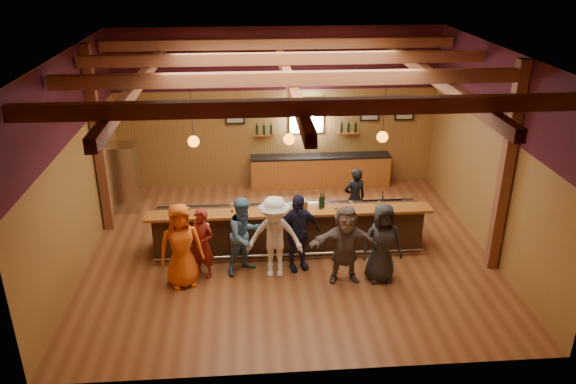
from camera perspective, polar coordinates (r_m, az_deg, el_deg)
name	(u,v)px	position (r m, az deg, el deg)	size (l,w,h in m)	color
room	(289,115)	(11.78, 0.09, 7.85)	(9.04, 9.00, 4.52)	brown
bar_counter	(289,228)	(12.86, 0.13, -3.65)	(6.30, 1.07, 1.11)	black
back_bar_cabinet	(320,171)	(16.24, 3.30, 2.15)	(4.00, 0.52, 0.95)	brown
window	(306,116)	(15.90, 1.88, 7.69)	(0.95, 0.09, 0.95)	silver
framed_pictures	(337,114)	(15.99, 5.01, 7.90)	(5.35, 0.05, 0.45)	black
wine_shelves	(306,132)	(15.96, 1.89, 6.15)	(3.00, 0.18, 0.30)	brown
pendant_lights	(289,139)	(11.87, 0.11, 5.43)	(4.24, 0.24, 1.37)	black
stainless_fridge	(125,177)	(15.25, -16.25, 1.44)	(0.70, 0.70, 1.80)	silver
customer_orange	(181,246)	(11.55, -10.81, -5.36)	(0.88, 0.57, 1.81)	orange
customer_redvest	(202,243)	(11.82, -8.69, -5.19)	(0.56, 0.37, 1.55)	maroon
customer_denim	(245,236)	(11.85, -4.43, -4.43)	(0.83, 0.65, 1.71)	teal
customer_white	(275,237)	(11.66, -1.36, -4.60)	(1.17, 0.67, 1.81)	white
customer_navy	(297,232)	(11.91, 0.93, -4.12)	(1.02, 0.43, 1.74)	#1D1C39
customer_brown	(345,244)	(11.57, 5.84, -5.28)	(1.58, 0.50, 1.70)	#665851
customer_dark	(382,243)	(11.69, 9.53, -5.14)	(0.84, 0.55, 1.72)	#242426
bartender	(355,198)	(13.84, 6.78, -0.61)	(0.56, 0.37, 1.54)	black
ice_bucket	(303,205)	(12.28, 1.52, -1.36)	(0.22, 0.22, 0.24)	brown
bottle_a	(321,202)	(12.37, 3.35, -1.06)	(0.08, 0.08, 0.38)	black
bottle_b	(323,202)	(12.44, 3.59, -0.97)	(0.08, 0.08, 0.35)	black
glass_a	(171,209)	(12.40, -11.80, -1.66)	(0.07, 0.07, 0.16)	silver
glass_b	(188,209)	(12.24, -10.11, -1.74)	(0.09, 0.09, 0.20)	silver
glass_c	(232,205)	(12.28, -5.73, -1.37)	(0.09, 0.09, 0.20)	silver
glass_d	(238,209)	(12.15, -5.07, -1.69)	(0.08, 0.08, 0.19)	silver
glass_e	(283,207)	(12.22, -0.55, -1.51)	(0.07, 0.07, 0.17)	silver
glass_f	(336,204)	(12.39, 4.92, -1.24)	(0.07, 0.07, 0.16)	silver
glass_g	(351,203)	(12.44, 6.43, -1.12)	(0.08, 0.08, 0.18)	silver
glass_h	(379,203)	(12.52, 9.23, -1.11)	(0.08, 0.08, 0.19)	silver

